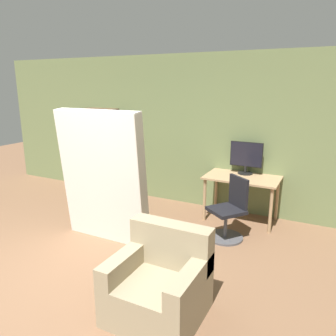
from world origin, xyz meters
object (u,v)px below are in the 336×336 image
object	(u,v)px
office_chair	(229,214)
bookshelf	(101,150)
mattress_near	(103,177)
armchair	(160,283)
monitor	(246,157)

from	to	relation	value
office_chair	bookshelf	distance (m)	3.24
mattress_near	office_chair	bearing A→B (deg)	28.78
office_chair	armchair	xyz separation A→B (m)	(-0.12, -1.88, -0.04)
monitor	armchair	bearing A→B (deg)	-91.90
monitor	mattress_near	size ratio (longest dim) A/B	0.29
office_chair	armchair	distance (m)	1.88
office_chair	mattress_near	xyz separation A→B (m)	(-1.56, -0.86, 0.57)
office_chair	mattress_near	bearing A→B (deg)	-151.22
bookshelf	mattress_near	xyz separation A→B (m)	(1.49, -1.82, 0.08)
monitor	armchair	world-z (taller)	monitor
office_chair	mattress_near	size ratio (longest dim) A/B	0.49
bookshelf	mattress_near	bearing A→B (deg)	-50.66
monitor	bookshelf	distance (m)	3.03
monitor	mattress_near	world-z (taller)	mattress_near
office_chair	mattress_near	world-z (taller)	mattress_near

